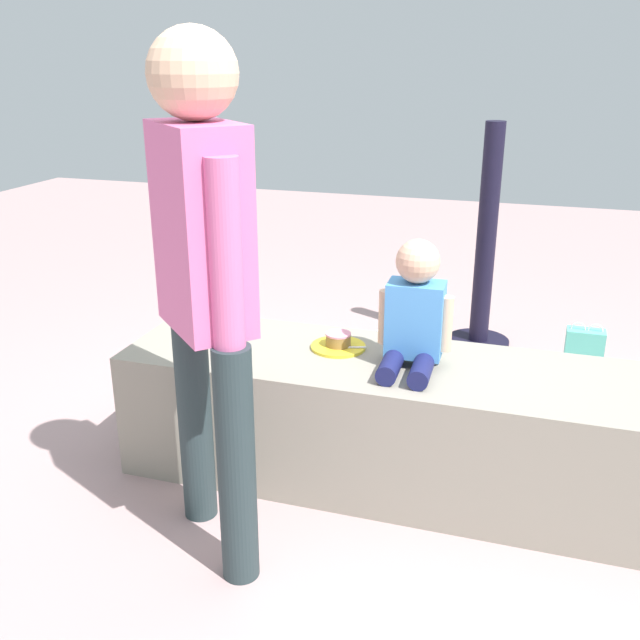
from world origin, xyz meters
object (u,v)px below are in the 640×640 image
gift_bag (583,359)px  party_cup_red (375,395)px  water_bottle_near_gift (378,351)px  cake_plate (338,343)px  child_seated (414,312)px  cake_box_white (422,384)px  adult_standing (204,263)px  handbag_black_leather (441,408)px

gift_bag → party_cup_red: bearing=-152.1°
gift_bag → water_bottle_near_gift: 1.06m
cake_plate → party_cup_red: bearing=86.1°
child_seated → cake_box_white: bearing=95.4°
party_cup_red → adult_standing: bearing=-103.4°
child_seated → cake_plate: 0.38m
water_bottle_near_gift → handbag_black_leather: handbag_black_leather is taller
water_bottle_near_gift → adult_standing: bearing=-96.6°
gift_bag → cake_box_white: gift_bag is taller
child_seated → handbag_black_leather: (0.06, 0.46, -0.61)m
party_cup_red → handbag_black_leather: 0.38m
handbag_black_leather → water_bottle_near_gift: bearing=125.6°
child_seated → water_bottle_near_gift: 1.29m
adult_standing → handbag_black_leather: adult_standing is taller
cake_box_white → handbag_black_leather: 0.39m
child_seated → party_cup_red: bearing=114.2°
cake_plate → party_cup_red: cake_plate is taller
child_seated → cake_plate: size_ratio=2.16×
gift_bag → handbag_black_leather: bearing=-133.0°
water_bottle_near_gift → handbag_black_leather: (0.43, -0.61, 0.02)m
cake_plate → gift_bag: cake_plate is taller
cake_box_white → adult_standing: bearing=-109.2°
gift_bag → water_bottle_near_gift: (-1.05, -0.06, -0.06)m
child_seated → adult_standing: 0.85m
adult_standing → water_bottle_near_gift: 1.88m
cake_box_white → child_seated: bearing=-84.6°
cake_plate → handbag_black_leather: bearing=45.0°
adult_standing → cake_box_white: 1.75m
child_seated → cake_box_white: (-0.08, 0.81, -0.68)m
adult_standing → party_cup_red: (0.28, 1.18, -0.97)m
handbag_black_leather → cake_plate: bearing=-135.0°
cake_plate → water_bottle_near_gift: (-0.06, 0.98, -0.44)m
party_cup_red → cake_box_white: (0.20, 0.20, -0.00)m
adult_standing → party_cup_red: size_ratio=14.76×
child_seated → adult_standing: (-0.56, -0.57, 0.30)m
adult_standing → handbag_black_leather: bearing=58.8°
gift_bag → handbag_black_leather: size_ratio=1.05×
adult_standing → cake_box_white: adult_standing is taller
adult_standing → gift_bag: adult_standing is taller
water_bottle_near_gift → cake_box_white: (0.29, -0.25, -0.05)m
cake_plate → water_bottle_near_gift: cake_plate is taller
cake_plate → handbag_black_leather: 0.68m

